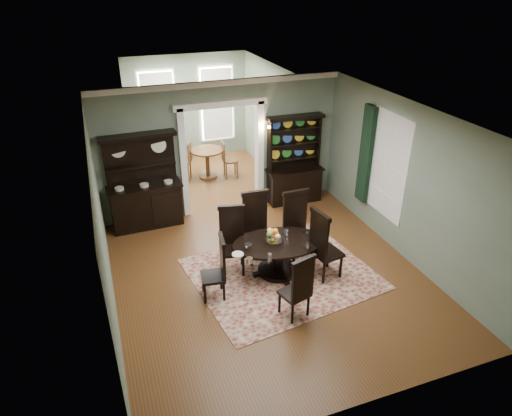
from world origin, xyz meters
The scene contains 19 objects.
room centered at (0.00, 0.04, 1.58)m, with size 5.51×6.01×3.01m.
parlor centered at (0.00, 5.53, 1.52)m, with size 3.51×3.50×3.01m.
doorway_trim centered at (0.00, 3.00, 1.62)m, with size 2.08×0.25×2.57m.
right_window centered at (2.69, 0.93, 1.60)m, with size 0.15×1.47×2.12m.
wall_sconce centered at (0.95, 2.85, 1.89)m, with size 0.27×0.21×0.21m.
rug centered at (0.25, 0.02, 0.01)m, with size 3.17×2.68×0.01m, color maroon.
dining_table centered at (0.20, 0.10, 0.46)m, with size 1.79×1.72×0.67m.
centerpiece centered at (0.12, 0.12, 0.74)m, with size 1.61×1.03×0.26m.
chair_far_left centered at (-0.54, 0.54, 0.68)m, with size 0.57×0.55×1.29m.
chair_far_mid centered at (0.02, 0.77, 0.72)m, with size 0.53×0.51×1.37m.
chair_far_right centered at (0.74, 0.50, 0.73)m, with size 0.54×0.50×1.39m.
chair_end_left centered at (-1.02, -0.19, 0.61)m, with size 0.46×0.48×1.17m.
chair_end_right centered at (0.88, -0.31, 0.73)m, with size 0.56×0.58×1.38m.
chair_near centered at (0.02, -1.17, 0.63)m, with size 0.54×0.52×1.20m.
sideboard centered at (-1.82, 2.76, 0.73)m, with size 1.59×0.61×2.08m.
welsh_dresser centered at (1.70, 2.77, 0.77)m, with size 1.37×0.53×2.12m.
parlor_table centered at (0.08, 4.79, 0.53)m, with size 0.87×0.87×0.80m.
parlor_chair_left centered at (-0.49, 4.87, 0.56)m, with size 0.50×0.49×1.05m.
parlor_chair_right centered at (0.61, 4.64, 0.54)m, with size 0.44×0.43×1.01m.
Camera 1 is at (-2.58, -6.37, 5.07)m, focal length 32.00 mm.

